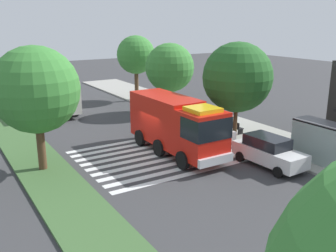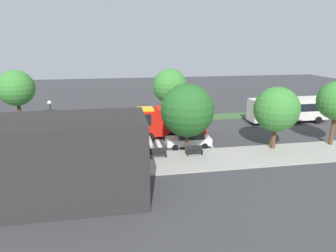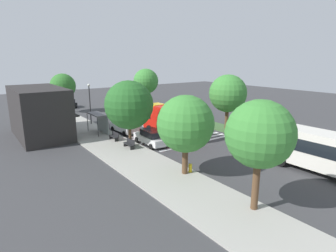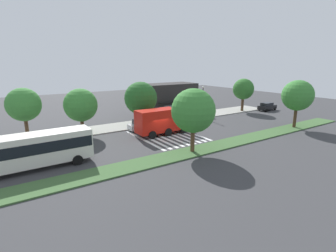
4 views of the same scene
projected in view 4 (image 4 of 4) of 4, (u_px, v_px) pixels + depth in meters
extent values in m
plane|color=#38383A|center=(160.00, 137.00, 35.00)|extent=(120.00, 120.00, 0.00)
cube|color=#9E9B93|center=(133.00, 125.00, 41.68)|extent=(60.00, 5.14, 0.14)
cube|color=#3D6033|center=(194.00, 151.00, 29.15)|extent=(60.00, 3.00, 0.14)
cube|color=silver|center=(144.00, 140.00, 33.65)|extent=(0.45, 10.28, 0.01)
cube|color=silver|center=(150.00, 139.00, 34.13)|extent=(0.45, 10.28, 0.01)
cube|color=silver|center=(156.00, 138.00, 34.62)|extent=(0.45, 10.28, 0.01)
cube|color=silver|center=(161.00, 137.00, 35.10)|extent=(0.45, 10.28, 0.01)
cube|color=silver|center=(167.00, 136.00, 35.58)|extent=(0.45, 10.28, 0.01)
cube|color=silver|center=(172.00, 135.00, 36.07)|extent=(0.45, 10.28, 0.01)
cube|color=silver|center=(178.00, 134.00, 36.55)|extent=(0.45, 10.28, 0.01)
cube|color=silver|center=(183.00, 133.00, 37.03)|extent=(0.45, 10.28, 0.01)
cube|color=silver|center=(188.00, 132.00, 37.51)|extent=(0.45, 10.28, 0.01)
cube|color=red|center=(180.00, 118.00, 37.57)|extent=(2.46, 2.45, 2.85)
cube|color=red|center=(157.00, 121.00, 35.33)|extent=(5.72, 2.48, 3.08)
cube|color=black|center=(182.00, 114.00, 37.63)|extent=(1.78, 2.47, 1.26)
cube|color=silver|center=(187.00, 125.00, 38.57)|extent=(0.26, 2.43, 0.50)
cube|color=yellow|center=(180.00, 108.00, 37.20)|extent=(1.72, 1.72, 0.24)
cylinder|color=black|center=(174.00, 126.00, 38.76)|extent=(1.10, 0.31, 1.10)
cylinder|color=black|center=(184.00, 129.00, 36.80)|extent=(1.10, 0.31, 1.10)
cylinder|color=black|center=(143.00, 131.00, 35.90)|extent=(1.10, 0.31, 1.10)
cylinder|color=black|center=(152.00, 135.00, 33.95)|extent=(1.10, 0.31, 1.10)
cylinder|color=black|center=(159.00, 129.00, 37.30)|extent=(1.10, 0.31, 1.10)
cylinder|color=black|center=(168.00, 132.00, 35.34)|extent=(1.10, 0.31, 1.10)
cube|color=silver|center=(144.00, 126.00, 38.45)|extent=(4.75, 2.00, 0.71)
cube|color=black|center=(143.00, 121.00, 38.16)|extent=(2.68, 1.72, 0.66)
cylinder|color=black|center=(150.00, 125.00, 40.10)|extent=(0.65, 0.24, 0.64)
cylinder|color=black|center=(156.00, 128.00, 38.56)|extent=(0.65, 0.24, 0.64)
cylinder|color=black|center=(132.00, 128.00, 38.51)|extent=(0.65, 0.24, 0.64)
cylinder|color=black|center=(137.00, 131.00, 36.97)|extent=(0.65, 0.24, 0.64)
cube|color=silver|center=(178.00, 120.00, 41.79)|extent=(4.61, 1.96, 0.84)
cube|color=black|center=(177.00, 116.00, 41.48)|extent=(2.60, 1.67, 0.65)
cylinder|color=black|center=(182.00, 121.00, 43.45)|extent=(0.65, 0.24, 0.64)
cylinder|color=black|center=(189.00, 123.00, 42.02)|extent=(0.65, 0.24, 0.64)
cylinder|color=black|center=(167.00, 123.00, 41.76)|extent=(0.65, 0.24, 0.64)
cylinder|color=black|center=(174.00, 125.00, 40.33)|extent=(0.65, 0.24, 0.64)
cube|color=black|center=(267.00, 107.00, 54.29)|extent=(4.50, 2.05, 0.76)
cube|color=black|center=(267.00, 104.00, 54.00)|extent=(2.55, 1.72, 0.60)
cylinder|color=black|center=(267.00, 108.00, 55.93)|extent=(0.65, 0.25, 0.64)
cylinder|color=black|center=(275.00, 109.00, 54.52)|extent=(0.65, 0.25, 0.64)
cylinder|color=black|center=(259.00, 109.00, 54.24)|extent=(0.65, 0.25, 0.64)
cylinder|color=black|center=(267.00, 110.00, 52.83)|extent=(0.65, 0.25, 0.64)
cube|color=silver|center=(30.00, 150.00, 23.93)|extent=(11.11, 2.73, 2.90)
cube|color=black|center=(30.00, 146.00, 23.85)|extent=(10.89, 2.77, 1.04)
cylinder|color=black|center=(78.00, 160.00, 25.39)|extent=(1.00, 0.32, 1.00)
cylinder|color=black|center=(71.00, 153.00, 27.43)|extent=(1.00, 0.32, 1.00)
cube|color=#4C4C51|center=(174.00, 106.00, 44.50)|extent=(3.50, 1.40, 0.12)
cube|color=#8C9E99|center=(176.00, 113.00, 44.25)|extent=(3.50, 0.08, 2.40)
cylinder|color=#333338|center=(164.00, 113.00, 44.40)|extent=(0.08, 0.08, 2.40)
cylinder|color=#333338|center=(180.00, 111.00, 46.23)|extent=(0.08, 0.08, 2.40)
cube|color=black|center=(155.00, 120.00, 42.62)|extent=(1.60, 0.50, 0.08)
cube|color=black|center=(156.00, 119.00, 42.38)|extent=(1.60, 0.06, 0.45)
cube|color=black|center=(152.00, 122.00, 42.29)|extent=(0.08, 0.45, 0.37)
cube|color=black|center=(159.00, 121.00, 43.06)|extent=(0.08, 0.45, 0.37)
cube|color=black|center=(136.00, 123.00, 40.71)|extent=(1.60, 0.50, 0.08)
cube|color=black|center=(137.00, 122.00, 40.47)|extent=(1.60, 0.06, 0.45)
cube|color=black|center=(132.00, 125.00, 40.38)|extent=(0.08, 0.45, 0.37)
cube|color=black|center=(140.00, 124.00, 41.15)|extent=(0.08, 0.45, 0.37)
cylinder|color=#2D2D30|center=(203.00, 103.00, 46.40)|extent=(0.16, 0.16, 5.28)
sphere|color=white|center=(203.00, 87.00, 45.72)|extent=(0.36, 0.36, 0.36)
cube|color=#282626|center=(169.00, 98.00, 50.81)|extent=(10.45, 5.23, 5.89)
cube|color=black|center=(178.00, 101.00, 48.41)|extent=(8.36, 0.80, 0.16)
cylinder|color=#513823|center=(27.00, 129.00, 31.79)|extent=(0.43, 0.43, 3.37)
sphere|color=#387F33|center=(24.00, 105.00, 31.04)|extent=(4.05, 4.05, 4.05)
cylinder|color=#513823|center=(82.00, 125.00, 35.51)|extent=(0.47, 0.47, 2.54)
sphere|color=#387F33|center=(81.00, 105.00, 34.82)|extent=(4.50, 4.50, 4.50)
cylinder|color=#513823|center=(141.00, 118.00, 40.43)|extent=(0.31, 0.31, 2.60)
sphere|color=#235B23|center=(141.00, 98.00, 39.69)|extent=(5.07, 5.07, 5.07)
cylinder|color=#47301E|center=(242.00, 104.00, 53.00)|extent=(0.54, 0.54, 3.00)
sphere|color=#2D6B28|center=(243.00, 89.00, 52.28)|extent=(4.24, 4.24, 4.24)
cylinder|color=#513823|center=(193.00, 139.00, 28.66)|extent=(0.47, 0.47, 2.95)
sphere|color=#387F33|center=(193.00, 111.00, 27.90)|extent=(4.86, 4.86, 4.86)
cylinder|color=#47301E|center=(295.00, 117.00, 39.44)|extent=(0.47, 0.47, 3.31)
sphere|color=#387F33|center=(298.00, 95.00, 38.65)|extent=(4.61, 4.61, 4.61)
cylinder|color=gold|center=(83.00, 133.00, 35.28)|extent=(0.28, 0.28, 0.70)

